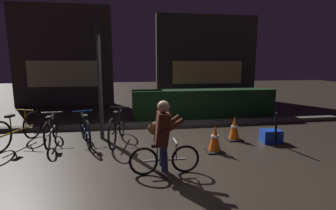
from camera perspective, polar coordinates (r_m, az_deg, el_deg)
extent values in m
plane|color=#2D261E|center=(5.24, -1.21, -10.90)|extent=(40.00, 40.00, 0.00)
cube|color=#56544F|center=(7.32, -3.42, -4.47)|extent=(12.00, 0.24, 0.12)
cube|color=black|center=(8.44, 8.25, 0.27)|extent=(4.80, 0.70, 0.97)
cube|color=#383330|center=(11.73, -22.95, 10.30)|extent=(4.11, 0.50, 4.27)
cube|color=#BFCC8C|center=(11.47, -23.04, 6.65)|extent=(2.87, 0.04, 1.10)
cube|color=#383330|center=(12.64, 8.82, 10.54)|extent=(4.99, 0.50, 4.15)
cube|color=#F2D172|center=(12.39, 9.11, 7.44)|extent=(3.50, 0.04, 1.10)
cylinder|color=#2D2D33|center=(6.13, -15.42, 5.07)|extent=(0.10, 0.10, 2.78)
torus|color=black|center=(6.93, -28.73, -4.11)|extent=(0.24, 0.65, 0.67)
cylinder|color=gold|center=(6.56, -31.37, -5.07)|extent=(0.33, 0.97, 0.04)
cylinder|color=gold|center=(6.39, -32.52, -3.80)|extent=(0.03, 0.03, 0.38)
cube|color=black|center=(6.35, -32.68, -2.15)|extent=(0.15, 0.22, 0.05)
cylinder|color=gold|center=(6.72, -30.03, -2.78)|extent=(0.03, 0.03, 0.42)
cylinder|color=gold|center=(6.68, -30.18, -1.01)|extent=(0.45, 0.16, 0.02)
torus|color=black|center=(6.77, -24.67, -4.38)|extent=(0.11, 0.61, 0.61)
torus|color=black|center=(5.91, -26.09, -6.43)|extent=(0.11, 0.61, 0.61)
cylinder|color=silver|center=(6.34, -25.33, -5.33)|extent=(0.14, 0.90, 0.04)
cylinder|color=silver|center=(6.15, -25.70, -4.17)|extent=(0.03, 0.03, 0.34)
cube|color=black|center=(6.11, -25.81, -2.63)|extent=(0.12, 0.21, 0.05)
cylinder|color=silver|center=(6.53, -25.08, -3.17)|extent=(0.03, 0.03, 0.38)
cylinder|color=silver|center=(6.50, -25.19, -1.53)|extent=(0.46, 0.08, 0.02)
torus|color=black|center=(6.54, -19.13, -4.39)|extent=(0.23, 0.62, 0.63)
torus|color=black|center=(5.64, -17.96, -6.53)|extent=(0.23, 0.62, 0.63)
cylinder|color=#19479E|center=(6.09, -18.59, -5.38)|extent=(0.31, 0.91, 0.04)
cylinder|color=#19479E|center=(5.89, -18.47, -4.11)|extent=(0.03, 0.03, 0.35)
cube|color=black|center=(5.85, -18.56, -2.43)|extent=(0.16, 0.22, 0.05)
cylinder|color=#19479E|center=(6.29, -19.00, -3.07)|extent=(0.03, 0.03, 0.40)
cylinder|color=#19479E|center=(6.25, -19.09, -1.30)|extent=(0.45, 0.16, 0.02)
torus|color=black|center=(6.42, -10.60, -3.97)|extent=(0.15, 0.69, 0.69)
torus|color=black|center=(5.44, -12.71, -6.52)|extent=(0.15, 0.69, 0.69)
cylinder|color=black|center=(5.93, -11.57, -5.14)|extent=(0.20, 1.03, 0.04)
cylinder|color=black|center=(5.71, -12.01, -3.70)|extent=(0.03, 0.03, 0.39)
cube|color=black|center=(5.67, -12.08, -1.78)|extent=(0.13, 0.21, 0.05)
cylinder|color=black|center=(6.15, -11.08, -2.48)|extent=(0.03, 0.03, 0.44)
cylinder|color=black|center=(6.11, -11.15, -0.47)|extent=(0.46, 0.10, 0.02)
cube|color=black|center=(5.38, 10.66, -10.33)|extent=(0.36, 0.36, 0.03)
cone|color=#EA560F|center=(5.30, 10.75, -7.41)|extent=(0.26, 0.26, 0.54)
cylinder|color=white|center=(5.29, 10.76, -7.13)|extent=(0.16, 0.16, 0.05)
cube|color=black|center=(6.28, 14.95, -7.60)|extent=(0.36, 0.36, 0.03)
cone|color=#EA560F|center=(6.20, 15.06, -5.07)|extent=(0.26, 0.26, 0.54)
cylinder|color=white|center=(6.19, 15.07, -4.83)|extent=(0.16, 0.16, 0.05)
cube|color=#193DB7|center=(6.32, 22.62, -6.63)|extent=(0.46, 0.34, 0.30)
torus|color=black|center=(4.28, 4.01, -12.27)|extent=(0.48, 0.05, 0.48)
torus|color=black|center=(4.19, -5.66, -12.80)|extent=(0.48, 0.05, 0.48)
cylinder|color=silver|center=(4.22, -0.76, -12.58)|extent=(0.70, 0.04, 0.04)
cylinder|color=silver|center=(4.16, -2.48, -10.98)|extent=(0.03, 0.03, 0.26)
cube|color=black|center=(4.11, -2.49, -9.26)|extent=(0.20, 0.10, 0.05)
cylinder|color=silver|center=(4.20, 1.89, -10.54)|extent=(0.03, 0.03, 0.30)
cylinder|color=silver|center=(4.15, 1.90, -8.61)|extent=(0.03, 0.46, 0.02)
cylinder|color=navy|center=(4.29, -1.23, -11.36)|extent=(0.11, 0.21, 0.42)
cylinder|color=navy|center=(4.10, -0.84, -12.34)|extent=(0.11, 0.21, 0.42)
cube|color=#512319|center=(4.04, -1.35, -5.45)|extent=(0.26, 0.32, 0.54)
sphere|color=tan|center=(3.97, -1.08, -0.40)|extent=(0.20, 0.20, 0.20)
cylinder|color=#512319|center=(4.18, 0.30, -4.22)|extent=(0.40, 0.08, 0.29)
cylinder|color=#512319|center=(3.92, 0.97, -5.18)|extent=(0.40, 0.08, 0.29)
ellipsoid|color=brown|center=(4.24, -2.52, -5.44)|extent=(0.32, 0.16, 0.24)
cylinder|color=black|center=(6.03, 23.61, -4.99)|extent=(0.27, 0.33, 0.80)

